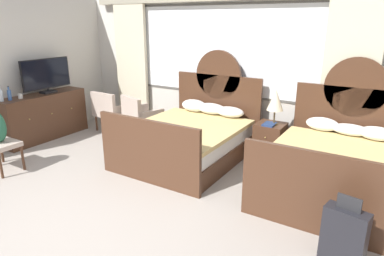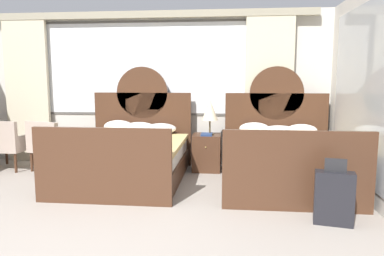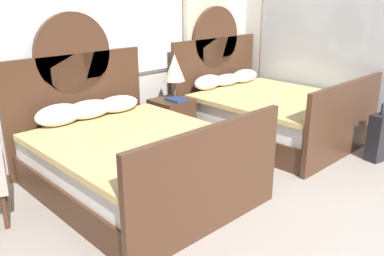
{
  "view_description": "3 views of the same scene",
  "coord_description": "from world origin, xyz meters",
  "px_view_note": "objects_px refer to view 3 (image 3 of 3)",
  "views": [
    {
      "loc": [
        2.83,
        -2.02,
        2.23
      ],
      "look_at": [
        0.35,
        2.0,
        0.73
      ],
      "focal_mm": 31.56,
      "sensor_mm": 36.0,
      "label": 1
    },
    {
      "loc": [
        1.53,
        -2.77,
        1.53
      ],
      "look_at": [
        1.03,
        1.99,
        0.88
      ],
      "focal_mm": 34.15,
      "sensor_mm": 36.0,
      "label": 2
    },
    {
      "loc": [
        -2.18,
        -0.63,
        1.93
      ],
      "look_at": [
        0.55,
        2.19,
        0.61
      ],
      "focal_mm": 37.94,
      "sensor_mm": 36.0,
      "label": 3
    }
  ],
  "objects_px": {
    "bed_near_mirror": "(267,112)",
    "bed_near_window": "(130,156)",
    "suitcase_on_floor": "(383,136)",
    "nightstand_between_beds": "(172,122)",
    "table_lamp_on_nightstand": "(175,68)",
    "book_on_nightstand": "(176,100)"
  },
  "relations": [
    {
      "from": "bed_near_mirror",
      "to": "bed_near_window",
      "type": "bearing_deg",
      "value": 179.83
    },
    {
      "from": "suitcase_on_floor",
      "to": "bed_near_mirror",
      "type": "bearing_deg",
      "value": 102.6
    },
    {
      "from": "bed_near_mirror",
      "to": "suitcase_on_floor",
      "type": "distance_m",
      "value": 1.49
    },
    {
      "from": "bed_near_mirror",
      "to": "nightstand_between_beds",
      "type": "bearing_deg",
      "value": 149.25
    },
    {
      "from": "bed_near_mirror",
      "to": "table_lamp_on_nightstand",
      "type": "xyz_separation_m",
      "value": [
        -1.1,
        0.67,
        0.65
      ]
    },
    {
      "from": "bed_near_window",
      "to": "bed_near_mirror",
      "type": "bearing_deg",
      "value": -0.17
    },
    {
      "from": "suitcase_on_floor",
      "to": "bed_near_window",
      "type": "bearing_deg",
      "value": 151.02
    },
    {
      "from": "nightstand_between_beds",
      "to": "suitcase_on_floor",
      "type": "xyz_separation_m",
      "value": [
        1.48,
        -2.14,
        -0.02
      ]
    },
    {
      "from": "table_lamp_on_nightstand",
      "to": "bed_near_mirror",
      "type": "bearing_deg",
      "value": -31.37
    },
    {
      "from": "book_on_nightstand",
      "to": "table_lamp_on_nightstand",
      "type": "bearing_deg",
      "value": 58.85
    },
    {
      "from": "book_on_nightstand",
      "to": "nightstand_between_beds",
      "type": "bearing_deg",
      "value": 92.54
    },
    {
      "from": "nightstand_between_beds",
      "to": "book_on_nightstand",
      "type": "xyz_separation_m",
      "value": [
        0.0,
        -0.09,
        0.32
      ]
    },
    {
      "from": "nightstand_between_beds",
      "to": "book_on_nightstand",
      "type": "distance_m",
      "value": 0.33
    },
    {
      "from": "bed_near_window",
      "to": "table_lamp_on_nightstand",
      "type": "height_order",
      "value": "bed_near_window"
    },
    {
      "from": "nightstand_between_beds",
      "to": "table_lamp_on_nightstand",
      "type": "relative_size",
      "value": 1.05
    },
    {
      "from": "nightstand_between_beds",
      "to": "table_lamp_on_nightstand",
      "type": "distance_m",
      "value": 0.71
    },
    {
      "from": "table_lamp_on_nightstand",
      "to": "book_on_nightstand",
      "type": "height_order",
      "value": "table_lamp_on_nightstand"
    },
    {
      "from": "bed_near_mirror",
      "to": "book_on_nightstand",
      "type": "bearing_deg",
      "value": 152.64
    },
    {
      "from": "bed_near_mirror",
      "to": "book_on_nightstand",
      "type": "height_order",
      "value": "bed_near_mirror"
    },
    {
      "from": "table_lamp_on_nightstand",
      "to": "suitcase_on_floor",
      "type": "xyz_separation_m",
      "value": [
        1.43,
        -2.12,
        -0.72
      ]
    },
    {
      "from": "bed_near_window",
      "to": "suitcase_on_floor",
      "type": "xyz_separation_m",
      "value": [
        2.63,
        -1.46,
        -0.07
      ]
    },
    {
      "from": "nightstand_between_beds",
      "to": "book_on_nightstand",
      "type": "relative_size",
      "value": 2.34
    }
  ]
}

